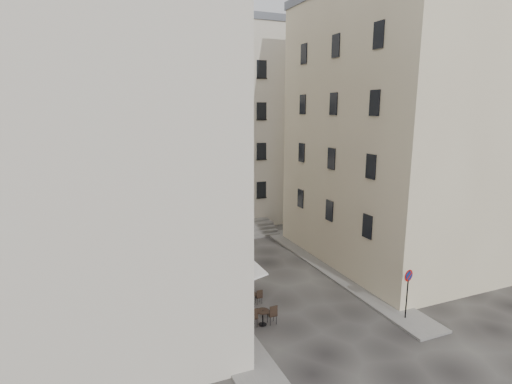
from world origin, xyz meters
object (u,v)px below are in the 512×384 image
bistro_table_a (262,316)px  pedestrian (249,289)px  bistro_table_b (251,298)px  no_parking_sign (408,285)px

bistro_table_a → pedestrian: pedestrian is taller
pedestrian → bistro_table_b: bearing=76.0°
bistro_table_a → bistro_table_b: size_ratio=1.21×
bistro_table_b → no_parking_sign: bearing=-34.1°
no_parking_sign → bistro_table_a: size_ratio=1.92×
no_parking_sign → bistro_table_b: no_parking_sign is taller
no_parking_sign → pedestrian: 8.35m
no_parking_sign → bistro_table_b: bearing=135.6°
bistro_table_a → pedestrian: (0.26, 2.42, 0.32)m
bistro_table_a → pedestrian: size_ratio=0.85×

